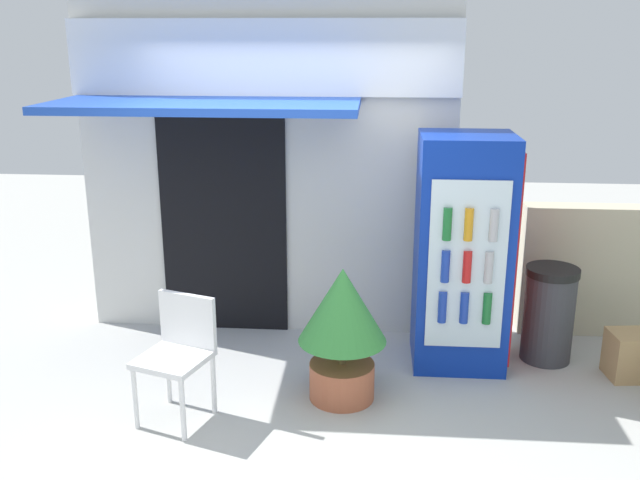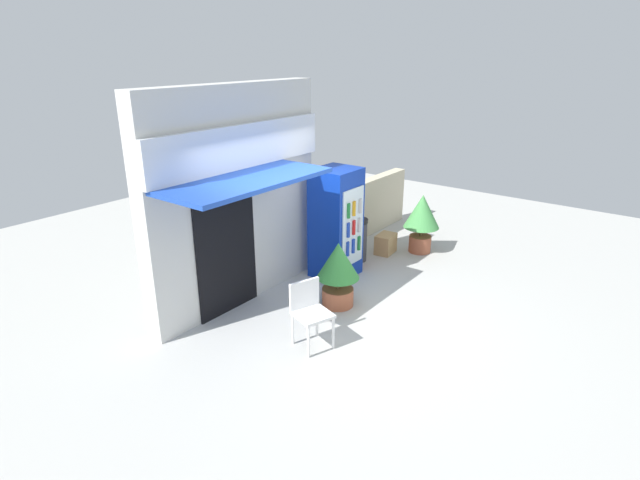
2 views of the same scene
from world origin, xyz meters
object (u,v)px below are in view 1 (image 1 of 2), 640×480
at_px(potted_plant_near_shop, 342,322).
at_px(cardboard_box, 637,355).
at_px(drink_cooler, 463,252).
at_px(plastic_chair, 179,348).
at_px(trash_bin, 549,314).

height_order(potted_plant_near_shop, cardboard_box, potted_plant_near_shop).
distance_m(potted_plant_near_shop, cardboard_box, 2.33).
distance_m(drink_cooler, plastic_chair, 2.27).
relative_size(plastic_chair, trash_bin, 1.10).
bearing_deg(plastic_chair, trash_bin, 21.85).
height_order(potted_plant_near_shop, trash_bin, potted_plant_near_shop).
height_order(drink_cooler, plastic_chair, drink_cooler).
bearing_deg(potted_plant_near_shop, trash_bin, 25.08).
xyz_separation_m(potted_plant_near_shop, cardboard_box, (2.24, 0.49, -0.41)).
bearing_deg(drink_cooler, trash_bin, 6.29).
relative_size(trash_bin, cardboard_box, 1.83).
xyz_separation_m(plastic_chair, trash_bin, (2.71, 1.09, -0.12)).
relative_size(plastic_chair, cardboard_box, 2.01).
distance_m(drink_cooler, trash_bin, 0.89).
height_order(plastic_chair, cardboard_box, plastic_chair).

